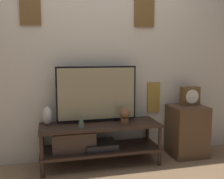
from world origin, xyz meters
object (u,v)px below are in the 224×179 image
Objects in this scene: television at (97,94)px; vase_urn_stoneware at (47,116)px; decorative_bust at (125,115)px; mantel_clock at (190,96)px; vase_slim_bronze at (81,120)px.

television is 0.61m from vase_urn_stoneware.
decorative_bust is 0.77× the size of mantel_clock.
vase_urn_stoneware is 1.28× the size of vase_slim_bronze.
television is 0.40m from decorative_bust.
vase_slim_bronze is (-0.21, -0.19, -0.25)m from television.
vase_slim_bronze is (0.35, -0.19, -0.02)m from vase_urn_stoneware.
vase_urn_stoneware reaches higher than vase_slim_bronze.
vase_urn_stoneware is 1.76m from mantel_clock.
decorative_bust is at bearing -9.37° from vase_urn_stoneware.
television is at bearing 179.09° from mantel_clock.
decorative_bust is (0.30, -0.14, -0.23)m from television.
television is at bearing -0.35° from vase_urn_stoneware.
mantel_clock is (1.75, -0.02, 0.16)m from vase_urn_stoneware.
mantel_clock is (0.89, 0.12, 0.16)m from decorative_bust.
mantel_clock reaches higher than vase_urn_stoneware.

